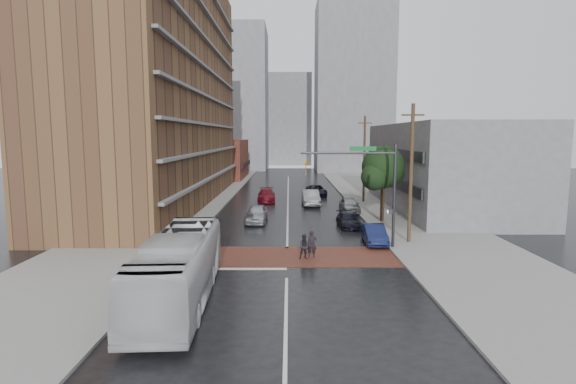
{
  "coord_description": "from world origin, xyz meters",
  "views": [
    {
      "loc": [
        0.13,
        -27.79,
        7.76
      ],
      "look_at": [
        0.05,
        6.1,
        3.5
      ],
      "focal_mm": 28.0,
      "sensor_mm": 36.0,
      "label": 1
    }
  ],
  "objects_px": {
    "pedestrian_a": "(312,244)",
    "car_parked_far": "(350,205)",
    "car_parked_near": "(374,234)",
    "car_travel_b": "(311,198)",
    "car_travel_c": "(266,195)",
    "pedestrian_b": "(305,247)",
    "transit_bus": "(179,268)",
    "suv_travel": "(316,190)",
    "car_parked_mid": "(348,220)",
    "car_travel_a": "(256,214)"
  },
  "relations": [
    {
      "from": "pedestrian_a",
      "to": "car_parked_mid",
      "type": "bearing_deg",
      "value": 68.89
    },
    {
      "from": "pedestrian_a",
      "to": "car_travel_b",
      "type": "height_order",
      "value": "pedestrian_a"
    },
    {
      "from": "car_parked_far",
      "to": "suv_travel",
      "type": "bearing_deg",
      "value": 99.71
    },
    {
      "from": "car_travel_a",
      "to": "pedestrian_b",
      "type": "bearing_deg",
      "value": -70.82
    },
    {
      "from": "pedestrian_a",
      "to": "car_parked_far",
      "type": "bearing_deg",
      "value": 73.8
    },
    {
      "from": "pedestrian_a",
      "to": "car_travel_c",
      "type": "bearing_deg",
      "value": 98.65
    },
    {
      "from": "car_travel_c",
      "to": "car_parked_near",
      "type": "xyz_separation_m",
      "value": [
        8.85,
        -20.8,
        -0.05
      ]
    },
    {
      "from": "pedestrian_a",
      "to": "car_parked_far",
      "type": "xyz_separation_m",
      "value": [
        4.7,
        17.2,
        -0.12
      ]
    },
    {
      "from": "transit_bus",
      "to": "car_travel_a",
      "type": "relative_size",
      "value": 2.5
    },
    {
      "from": "pedestrian_b",
      "to": "car_travel_b",
      "type": "bearing_deg",
      "value": 78.63
    },
    {
      "from": "pedestrian_b",
      "to": "car_parked_far",
      "type": "height_order",
      "value": "pedestrian_b"
    },
    {
      "from": "pedestrian_b",
      "to": "car_travel_a",
      "type": "distance_m",
      "value": 12.74
    },
    {
      "from": "suv_travel",
      "to": "car_parked_near",
      "type": "relative_size",
      "value": 1.2
    },
    {
      "from": "car_travel_b",
      "to": "suv_travel",
      "type": "xyz_separation_m",
      "value": [
        1.14,
        8.15,
        -0.16
      ]
    },
    {
      "from": "pedestrian_b",
      "to": "car_parked_mid",
      "type": "height_order",
      "value": "pedestrian_b"
    },
    {
      "from": "pedestrian_b",
      "to": "transit_bus",
      "type": "bearing_deg",
      "value": -137.96
    },
    {
      "from": "transit_bus",
      "to": "car_parked_far",
      "type": "relative_size",
      "value": 2.63
    },
    {
      "from": "transit_bus",
      "to": "car_parked_far",
      "type": "height_order",
      "value": "transit_bus"
    },
    {
      "from": "car_travel_a",
      "to": "car_travel_c",
      "type": "xyz_separation_m",
      "value": [
        0.26,
        12.82,
        -0.05
      ]
    },
    {
      "from": "car_travel_b",
      "to": "car_parked_far",
      "type": "height_order",
      "value": "car_travel_b"
    },
    {
      "from": "pedestrian_b",
      "to": "car_travel_c",
      "type": "distance_m",
      "value": 25.21
    },
    {
      "from": "pedestrian_a",
      "to": "car_parked_mid",
      "type": "distance_m",
      "value": 10.44
    },
    {
      "from": "pedestrian_a",
      "to": "car_parked_mid",
      "type": "height_order",
      "value": "pedestrian_a"
    },
    {
      "from": "suv_travel",
      "to": "car_parked_mid",
      "type": "distance_m",
      "value": 20.16
    },
    {
      "from": "pedestrian_a",
      "to": "car_parked_near",
      "type": "distance_m",
      "value": 6.05
    },
    {
      "from": "car_travel_c",
      "to": "car_parked_far",
      "type": "distance_m",
      "value": 11.52
    },
    {
      "from": "transit_bus",
      "to": "pedestrian_b",
      "type": "xyz_separation_m",
      "value": [
        6.14,
        7.25,
        -0.82
      ]
    },
    {
      "from": "pedestrian_b",
      "to": "car_parked_near",
      "type": "xyz_separation_m",
      "value": [
        5.17,
        4.15,
        -0.11
      ]
    },
    {
      "from": "car_travel_c",
      "to": "car_parked_mid",
      "type": "bearing_deg",
      "value": -64.6
    },
    {
      "from": "car_travel_c",
      "to": "car_parked_far",
      "type": "xyz_separation_m",
      "value": [
        8.85,
        -7.39,
        0.01
      ]
    },
    {
      "from": "pedestrian_a",
      "to": "suv_travel",
      "type": "relative_size",
      "value": 0.35
    },
    {
      "from": "pedestrian_a",
      "to": "car_parked_mid",
      "type": "xyz_separation_m",
      "value": [
        3.6,
        9.8,
        -0.28
      ]
    },
    {
      "from": "car_travel_b",
      "to": "car_parked_mid",
      "type": "height_order",
      "value": "car_travel_b"
    },
    {
      "from": "transit_bus",
      "to": "car_parked_near",
      "type": "height_order",
      "value": "transit_bus"
    },
    {
      "from": "car_travel_a",
      "to": "car_travel_c",
      "type": "distance_m",
      "value": 12.83
    },
    {
      "from": "suv_travel",
      "to": "transit_bus",
      "type": "bearing_deg",
      "value": -108.28
    },
    {
      "from": "car_parked_near",
      "to": "car_travel_c",
      "type": "bearing_deg",
      "value": 114.12
    },
    {
      "from": "car_parked_mid",
      "to": "car_parked_far",
      "type": "distance_m",
      "value": 7.49
    },
    {
      "from": "car_travel_b",
      "to": "pedestrian_a",
      "type": "bearing_deg",
      "value": -95.06
    },
    {
      "from": "car_parked_near",
      "to": "car_parked_far",
      "type": "bearing_deg",
      "value": 91.07
    },
    {
      "from": "car_parked_near",
      "to": "car_travel_b",
      "type": "bearing_deg",
      "value": 102.88
    },
    {
      "from": "transit_bus",
      "to": "car_parked_mid",
      "type": "distance_m",
      "value": 20.21
    },
    {
      "from": "car_travel_b",
      "to": "car_parked_far",
      "type": "xyz_separation_m",
      "value": [
        3.75,
        -4.54,
        -0.11
      ]
    },
    {
      "from": "transit_bus",
      "to": "suv_travel",
      "type": "distance_m",
      "value": 38.52
    },
    {
      "from": "car_parked_near",
      "to": "car_parked_far",
      "type": "relative_size",
      "value": 0.95
    },
    {
      "from": "car_parked_near",
      "to": "pedestrian_a",
      "type": "bearing_deg",
      "value": -140.02
    },
    {
      "from": "car_travel_b",
      "to": "car_travel_c",
      "type": "xyz_separation_m",
      "value": [
        -5.09,
        2.84,
        -0.12
      ]
    },
    {
      "from": "car_parked_near",
      "to": "car_parked_mid",
      "type": "xyz_separation_m",
      "value": [
        -1.1,
        6.0,
        -0.1
      ]
    },
    {
      "from": "transit_bus",
      "to": "pedestrian_b",
      "type": "relative_size",
      "value": 7.27
    },
    {
      "from": "suv_travel",
      "to": "car_travel_b",
      "type": "bearing_deg",
      "value": -103.17
    }
  ]
}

